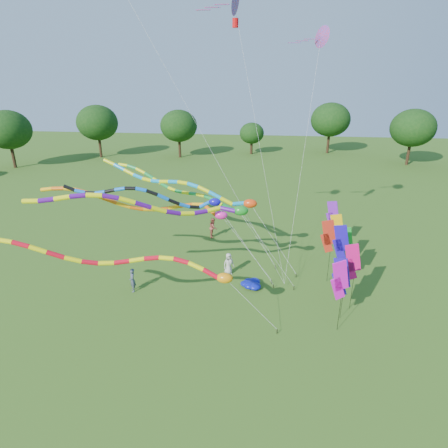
# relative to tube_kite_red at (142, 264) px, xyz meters

# --- Properties ---
(ground) EXTENTS (160.00, 160.00, 0.00)m
(ground) POSITION_rel_tube_kite_red_xyz_m (5.61, 1.75, -4.32)
(ground) COLOR #2F5A18
(ground) RESTS_ON ground
(tree_ring) EXTENTS (118.82, 120.24, 9.70)m
(tree_ring) POSITION_rel_tube_kite_red_xyz_m (10.67, -4.78, 1.36)
(tree_ring) COLOR #382314
(tree_ring) RESTS_ON ground
(tube_kite_red) EXTENTS (14.81, 1.93, 6.53)m
(tube_kite_red) POSITION_rel_tube_kite_red_xyz_m (0.00, 0.00, 0.00)
(tube_kite_red) COLOR black
(tube_kite_red) RESTS_ON ground
(tube_kite_orange) EXTENTS (15.04, 2.19, 7.91)m
(tube_kite_orange) POSITION_rel_tube_kite_red_xyz_m (-0.75, 5.27, 1.63)
(tube_kite_orange) COLOR black
(tube_kite_orange) RESTS_ON ground
(tube_kite_purple) EXTENTS (15.03, 5.44, 8.67)m
(tube_kite_purple) POSITION_rel_tube_kite_red_xyz_m (0.84, 2.46, 2.54)
(tube_kite_purple) COLOR black
(tube_kite_purple) RESTS_ON ground
(tube_kite_blue) EXTENTS (12.89, 2.65, 8.35)m
(tube_kite_blue) POSITION_rel_tube_kite_red_xyz_m (0.11, 3.77, 2.65)
(tube_kite_blue) COLOR black
(tube_kite_blue) RESTS_ON ground
(tube_kite_cyan) EXTENTS (15.53, 4.07, 8.23)m
(tube_kite_cyan) POSITION_rel_tube_kite_red_xyz_m (0.88, 9.12, 1.77)
(tube_kite_cyan) COLOR black
(tube_kite_cyan) RESTS_ON ground
(tube_kite_green) EXTENTS (14.29, 6.44, 7.20)m
(tube_kite_green) POSITION_rel_tube_kite_red_xyz_m (0.28, 11.73, 0.60)
(tube_kite_green) COLOR black
(tube_kite_green) RESTS_ON ground
(delta_kite_high_a) EXTENTS (6.12, 1.75, 18.75)m
(delta_kite_high_a) POSITION_rel_tube_kite_red_xyz_m (4.26, 6.64, 13.57)
(delta_kite_high_a) COLOR black
(delta_kite_high_a) RESTS_ON ground
(delta_kite_high_c) EXTENTS (3.22, 6.85, 17.60)m
(delta_kite_high_c) POSITION_rel_tube_kite_red_xyz_m (9.80, 11.59, 12.20)
(delta_kite_high_c) COLOR black
(delta_kite_high_c) RESTS_ON ground
(banner_pole_violet) EXTENTS (1.11, 0.51, 4.52)m
(banner_pole_violet) POSITION_rel_tube_kite_red_xyz_m (12.06, 12.34, -1.07)
(banner_pole_violet) COLOR black
(banner_pole_violet) RESTS_ON ground
(banner_pole_blue_a) EXTENTS (1.09, 0.54, 4.09)m
(banner_pole_blue_a) POSITION_rel_tube_kite_red_xyz_m (11.23, 2.62, -1.49)
(banner_pole_blue_a) COLOR black
(banner_pole_blue_a) RESTS_ON ground
(banner_pole_orange) EXTENTS (1.16, 0.27, 4.66)m
(banner_pole_orange) POSITION_rel_tube_kite_red_xyz_m (11.82, 8.73, -0.92)
(banner_pole_orange) COLOR black
(banner_pole_orange) RESTS_ON ground
(banner_pole_magenta_b) EXTENTS (1.16, 0.12, 4.59)m
(banner_pole_magenta_b) POSITION_rel_tube_kite_red_xyz_m (11.99, 3.64, -0.99)
(banner_pole_magenta_b) COLOR black
(banner_pole_magenta_b) RESTS_ON ground
(banner_pole_blue_b) EXTENTS (1.14, 0.37, 4.95)m
(banner_pole_blue_b) POSITION_rel_tube_kite_red_xyz_m (11.64, 5.81, -0.64)
(banner_pole_blue_b) COLOR black
(banner_pole_blue_b) RESTS_ON ground
(banner_pole_green) EXTENTS (1.16, 0.12, 4.18)m
(banner_pole_green) POSITION_rel_tube_kite_red_xyz_m (12.30, 7.39, -1.40)
(banner_pole_green) COLOR black
(banner_pole_green) RESTS_ON ground
(banner_pole_magenta_a) EXTENTS (1.12, 0.46, 4.60)m
(banner_pole_magenta_a) POSITION_rel_tube_kite_red_xyz_m (10.87, 1.23, -0.98)
(banner_pole_magenta_a) COLOR black
(banner_pole_magenta_a) RESTS_ON ground
(banner_pole_red) EXTENTS (1.16, 0.11, 4.81)m
(banner_pole_red) POSITION_rel_tube_kite_red_xyz_m (10.99, 7.04, -0.78)
(banner_pole_red) COLOR black
(banner_pole_red) RESTS_ON ground
(blue_nylon_heap) EXTENTS (1.23, 1.45, 0.42)m
(blue_nylon_heap) POSITION_rel_tube_kite_red_xyz_m (5.50, 5.52, -4.13)
(blue_nylon_heap) COLOR #0C149C
(blue_nylon_heap) RESTS_ON ground
(person_a) EXTENTS (0.98, 0.87, 1.68)m
(person_a) POSITION_rel_tube_kite_red_xyz_m (3.97, 7.27, -3.48)
(person_a) COLOR beige
(person_a) RESTS_ON ground
(person_b) EXTENTS (0.66, 0.74, 1.70)m
(person_b) POSITION_rel_tube_kite_red_xyz_m (-2.34, 3.96, -3.47)
(person_b) COLOR #3F4759
(person_b) RESTS_ON ground
(person_c) EXTENTS (0.75, 0.94, 1.84)m
(person_c) POSITION_rel_tube_kite_red_xyz_m (1.74, 14.13, -3.40)
(person_c) COLOR #9D4539
(person_c) RESTS_ON ground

